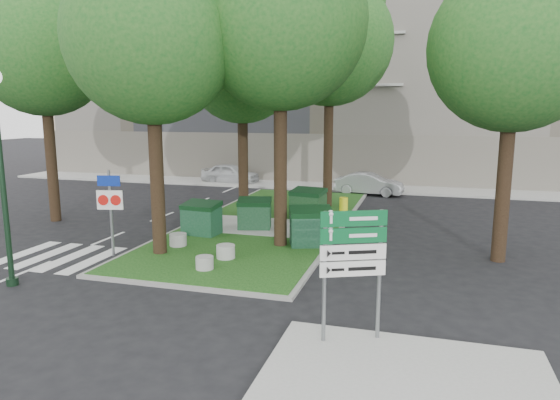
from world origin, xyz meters
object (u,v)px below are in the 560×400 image
at_px(tree_median_near_left, 154,21).
at_px(car_silver, 369,184).
at_px(tree_street_left, 44,36).
at_px(dumpster_c, 308,204).
at_px(bollard_left, 178,240).
at_px(tree_median_far, 332,30).
at_px(bollard_mid, 226,252).
at_px(tree_street_right, 519,30).
at_px(directional_sign, 353,255).
at_px(litter_bin, 344,205).
at_px(traffic_sign_pole, 110,201).
at_px(car_white, 230,173).
at_px(street_lamp, 0,152).
at_px(dumpster_b, 255,214).
at_px(tree_median_mid, 244,55).
at_px(tree_median_near_right, 284,4).
at_px(dumpster_d, 311,227).
at_px(bollard_right, 205,263).
at_px(dumpster_a, 201,218).

xyz_separation_m(tree_median_near_left, car_silver, (5.12, 13.95, -6.70)).
height_order(tree_street_left, car_silver, tree_street_left).
distance_m(tree_median_near_left, dumpster_c, 9.75).
bearing_deg(bollard_left, tree_median_far, 67.23).
bearing_deg(bollard_mid, tree_street_right, 16.99).
bearing_deg(directional_sign, litter_bin, 75.92).
relative_size(traffic_sign_pole, car_white, 0.74).
bearing_deg(street_lamp, dumpster_b, 60.63).
bearing_deg(dumpster_b, tree_median_far, 57.57).
bearing_deg(tree_median_mid, dumpster_b, -63.08).
xyz_separation_m(tree_median_near_right, car_silver, (1.62, 11.95, -7.37)).
xyz_separation_m(dumpster_d, bollard_right, (-2.39, -3.44, -0.45)).
distance_m(tree_median_near_left, tree_median_mid, 6.53).
distance_m(tree_median_far, litter_bin, 8.03).
relative_size(tree_median_far, bollard_mid, 20.41).
bearing_deg(tree_median_near_right, street_lamp, -137.02).
relative_size(tree_median_near_left, tree_street_left, 0.96).
xyz_separation_m(litter_bin, car_white, (-8.65, 7.85, 0.19)).
xyz_separation_m(dumpster_c, car_white, (-7.39, 9.60, -0.10)).
bearing_deg(tree_street_right, tree_median_mid, 158.20).
distance_m(tree_median_mid, street_lamp, 11.11).
xyz_separation_m(tree_median_far, dumpster_b, (-1.94, -5.48, -7.62)).
bearing_deg(tree_median_far, bollard_right, -98.89).
xyz_separation_m(tree_median_far, directional_sign, (3.07, -14.06, -6.44)).
distance_m(tree_street_left, tree_street_right, 17.54).
bearing_deg(traffic_sign_pole, tree_street_right, 0.78).
bearing_deg(traffic_sign_pole, directional_sign, -39.19).
xyz_separation_m(tree_median_mid, dumpster_c, (2.86, -0.13, -6.23)).
xyz_separation_m(tree_median_far, litter_bin, (0.91, -1.38, -7.86)).
height_order(dumpster_a, dumpster_c, dumpster_c).
bearing_deg(tree_median_mid, tree_median_far, 43.15).
relative_size(dumpster_b, dumpster_d, 0.87).
bearing_deg(directional_sign, bollard_mid, 111.54).
bearing_deg(street_lamp, litter_bin, 58.65).
xyz_separation_m(bollard_left, directional_sign, (6.69, -5.43, 1.55)).
xyz_separation_m(tree_median_far, car_silver, (1.42, 4.45, -7.70)).
bearing_deg(tree_median_near_left, car_white, 104.18).
bearing_deg(tree_median_near_left, directional_sign, -33.97).
bearing_deg(litter_bin, bollard_left, -122.02).
bearing_deg(car_white, tree_median_mid, -150.55).
xyz_separation_m(tree_street_right, dumpster_c, (-7.14, 3.87, -6.24)).
bearing_deg(tree_median_far, car_white, 140.09).
xyz_separation_m(tree_median_near_left, tree_median_near_right, (3.50, 2.00, 0.67)).
bearing_deg(directional_sign, dumpster_b, 96.55).
xyz_separation_m(tree_street_left, directional_sign, (13.77, -8.06, -5.77)).
relative_size(tree_street_right, bollard_mid, 17.22).
xyz_separation_m(bollard_mid, traffic_sign_pole, (-3.77, -0.43, 1.48)).
bearing_deg(dumpster_c, bollard_mid, -88.37).
relative_size(tree_street_left, litter_bin, 16.28).
bearing_deg(tree_street_right, dumpster_b, 170.13).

